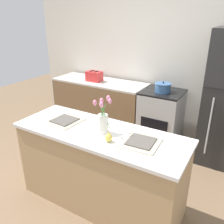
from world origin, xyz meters
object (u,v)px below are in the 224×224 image
at_px(stove_range, 161,118).
at_px(flower_vase, 103,120).
at_px(toaster, 94,76).
at_px(pear_figurine, 109,137).
at_px(plate_setting_left, 64,121).
at_px(cooking_pot, 163,88).
at_px(plate_setting_right, 141,142).

bearing_deg(stove_range, flower_vase, -91.81).
distance_m(stove_range, toaster, 1.35).
bearing_deg(flower_vase, pear_figurine, -41.32).
bearing_deg(flower_vase, plate_setting_left, 179.90).
bearing_deg(stove_range, toaster, -177.90).
distance_m(pear_figurine, plate_setting_left, 0.66).
bearing_deg(plate_setting_left, pear_figurine, -10.84).
height_order(stove_range, cooking_pot, cooking_pot).
bearing_deg(pear_figurine, stove_range, 92.93).
height_order(flower_vase, cooking_pot, flower_vase).
height_order(plate_setting_left, toaster, toaster).
relative_size(pear_figurine, cooking_pot, 0.48).
relative_size(plate_setting_left, plate_setting_right, 1.00).
distance_m(stove_range, pear_figurine, 1.80).
xyz_separation_m(pear_figurine, toaster, (-1.33, 1.68, 0.04)).
xyz_separation_m(pear_figurine, plate_setting_left, (-0.64, 0.12, -0.04)).
xyz_separation_m(stove_range, cooking_pot, (0.01, -0.04, 0.51)).
bearing_deg(plate_setting_right, cooking_pot, 102.62).
height_order(stove_range, plate_setting_right, plate_setting_right).
relative_size(pear_figurine, plate_setting_right, 0.33).
distance_m(flower_vase, cooking_pot, 1.56).
height_order(pear_figurine, plate_setting_left, pear_figurine).
distance_m(stove_range, cooking_pot, 0.52).
bearing_deg(plate_setting_right, toaster, 135.60).
xyz_separation_m(stove_range, plate_setting_left, (-0.55, -1.60, 0.46)).
height_order(plate_setting_left, cooking_pot, cooking_pot).
bearing_deg(toaster, cooking_pot, 0.11).
bearing_deg(plate_setting_right, stove_range, 102.48).
distance_m(plate_setting_left, toaster, 1.70).
distance_m(flower_vase, plate_setting_right, 0.42).
bearing_deg(stove_range, pear_figurine, -87.07).
xyz_separation_m(flower_vase, pear_figurine, (0.14, -0.12, -0.09)).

